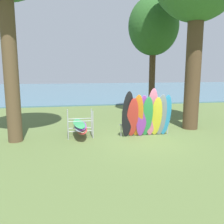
% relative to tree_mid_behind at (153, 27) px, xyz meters
% --- Properties ---
extents(ground_plane, '(80.00, 80.00, 0.00)m').
position_rel_tree_mid_behind_xyz_m(ground_plane, '(-2.48, -6.12, -5.87)').
color(ground_plane, '#566B38').
extents(lake_water, '(80.00, 36.00, 0.10)m').
position_rel_tree_mid_behind_xyz_m(lake_water, '(-2.48, 22.58, -5.82)').
color(lake_water, '#477084').
rests_on(lake_water, ground).
extents(tree_mid_behind, '(3.35, 3.35, 7.86)m').
position_rel_tree_mid_behind_xyz_m(tree_mid_behind, '(0.00, 0.00, 0.00)').
color(tree_mid_behind, '#42301E').
rests_on(tree_mid_behind, ground).
extents(leaning_board_pile, '(2.42, 0.75, 2.26)m').
position_rel_tree_mid_behind_xyz_m(leaning_board_pile, '(-2.27, -5.70, -4.88)').
color(leaning_board_pile, black).
rests_on(leaning_board_pile, ground).
extents(board_storage_rack, '(1.15, 2.13, 1.25)m').
position_rel_tree_mid_behind_xyz_m(board_storage_rack, '(-5.25, -5.16, -5.35)').
color(board_storage_rack, '#9EA0A5').
rests_on(board_storage_rack, ground).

